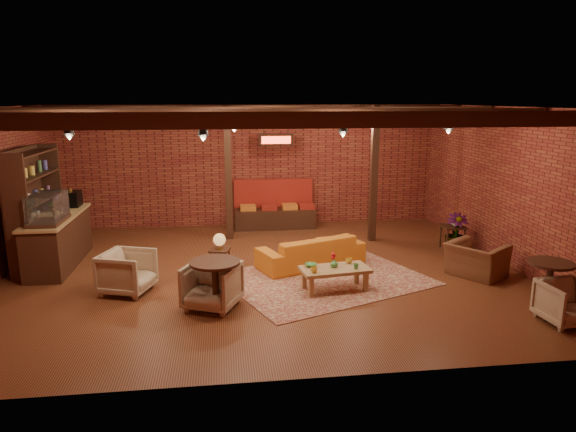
{
  "coord_description": "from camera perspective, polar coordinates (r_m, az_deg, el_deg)",
  "views": [
    {
      "loc": [
        -0.73,
        -9.61,
        3.37
      ],
      "look_at": [
        0.53,
        0.2,
        1.08
      ],
      "focal_mm": 32.0,
      "sensor_mm": 36.0,
      "label": 1
    }
  ],
  "objects": [
    {
      "name": "rug",
      "position": [
        9.86,
        4.17,
        -6.97
      ],
      "size": [
        4.33,
        3.88,
        0.01
      ],
      "primitive_type": "cube",
      "rotation": [
        0.0,
        0.0,
        0.39
      ],
      "color": "maroon",
      "rests_on": "floor"
    },
    {
      "name": "post_left",
      "position": [
        12.34,
        -6.65,
        4.69
      ],
      "size": [
        0.16,
        0.16,
        3.2
      ],
      "primitive_type": "cube",
      "color": "black",
      "rests_on": "ground"
    },
    {
      "name": "round_table_right",
      "position": [
        9.24,
        27.05,
        -6.19
      ],
      "size": [
        0.71,
        0.71,
        0.83
      ],
      "color": "black",
      "rests_on": "floor"
    },
    {
      "name": "armchair_right",
      "position": [
        10.52,
        20.24,
        -4.0
      ],
      "size": [
        1.1,
        1.19,
        0.87
      ],
      "primitive_type": "imported",
      "rotation": [
        0.0,
        0.0,
        2.18
      ],
      "color": "brown",
      "rests_on": "floor"
    },
    {
      "name": "plant_counter",
      "position": [
        11.5,
        -23.69,
        1.14
      ],
      "size": [
        0.35,
        0.39,
        0.3
      ],
      "primitive_type": "imported",
      "color": "#337F33",
      "rests_on": "service_counter"
    },
    {
      "name": "wall_right",
      "position": [
        11.33,
        23.21,
        2.98
      ],
      "size": [
        0.02,
        8.0,
        3.2
      ],
      "primitive_type": "cube",
      "color": "maroon",
      "rests_on": "ground"
    },
    {
      "name": "service_sign",
      "position": [
        12.82,
        -1.35,
        8.45
      ],
      "size": [
        0.86,
        0.06,
        0.3
      ],
      "primitive_type": "cube",
      "color": "#F23718",
      "rests_on": "ceiling"
    },
    {
      "name": "armchair_b",
      "position": [
        8.51,
        -8.45,
        -7.45
      ],
      "size": [
        1.04,
        1.02,
        0.83
      ],
      "primitive_type": "imported",
      "rotation": [
        0.0,
        0.0,
        -0.42
      ],
      "color": "beige",
      "rests_on": "floor"
    },
    {
      "name": "ceiling",
      "position": [
        9.64,
        -3.03,
        11.99
      ],
      "size": [
        10.0,
        8.0,
        0.02
      ],
      "primitive_type": "cube",
      "color": "black",
      "rests_on": "wall_back"
    },
    {
      "name": "ceiling_spotlights",
      "position": [
        9.66,
        -3.01,
        9.97
      ],
      "size": [
        6.4,
        4.4,
        0.28
      ],
      "primitive_type": null,
      "color": "black",
      "rests_on": "ceiling"
    },
    {
      "name": "wall_front",
      "position": [
        5.93,
        0.1,
        -4.34
      ],
      "size": [
        10.0,
        0.02,
        3.2
      ],
      "primitive_type": "cube",
      "color": "maroon",
      "rests_on": "ground"
    },
    {
      "name": "wall_back",
      "position": [
        13.75,
        -4.23,
        5.59
      ],
      "size": [
        10.0,
        0.02,
        3.2
      ],
      "primitive_type": "cube",
      "color": "maroon",
      "rests_on": "ground"
    },
    {
      "name": "floor",
      "position": [
        10.21,
        -2.82,
        -6.26
      ],
      "size": [
        10.0,
        10.0,
        0.0
      ],
      "primitive_type": "plane",
      "color": "#391B0E",
      "rests_on": "ground"
    },
    {
      "name": "shelving_hutch",
      "position": [
        11.56,
        -26.19,
        0.85
      ],
      "size": [
        0.52,
        2.0,
        2.4
      ],
      "primitive_type": null,
      "color": "black",
      "rests_on": "ground"
    },
    {
      "name": "ceiling_pipe",
      "position": [
        11.25,
        -3.64,
        10.34
      ],
      "size": [
        9.6,
        0.12,
        0.12
      ],
      "primitive_type": "cylinder",
      "rotation": [
        0.0,
        1.57,
        0.0
      ],
      "color": "black",
      "rests_on": "ceiling"
    },
    {
      "name": "banquette",
      "position": [
        13.54,
        -1.51,
        0.78
      ],
      "size": [
        2.1,
        0.7,
        1.0
      ],
      "primitive_type": null,
      "color": "maroon",
      "rests_on": "ground"
    },
    {
      "name": "sofa",
      "position": [
        10.5,
        2.55,
        -3.89
      ],
      "size": [
        2.34,
        1.59,
        0.64
      ],
      "primitive_type": "imported",
      "rotation": [
        0.0,
        0.0,
        3.52
      ],
      "color": "orange",
      "rests_on": "floor"
    },
    {
      "name": "side_table_book",
      "position": [
        12.17,
        17.86,
        -1.21
      ],
      "size": [
        0.51,
        0.51,
        0.58
      ],
      "rotation": [
        0.0,
        0.0,
        -0.03
      ],
      "color": "black",
      "rests_on": "floor"
    },
    {
      "name": "service_counter",
      "position": [
        11.43,
        -24.25,
        -1.15
      ],
      "size": [
        0.8,
        2.5,
        1.6
      ],
      "primitive_type": null,
      "color": "black",
      "rests_on": "ground"
    },
    {
      "name": "coffee_table",
      "position": [
        9.21,
        5.14,
        -6.03
      ],
      "size": [
        1.29,
        0.76,
        0.67
      ],
      "rotation": [
        0.0,
        0.0,
        0.13
      ],
      "color": "#A2764B",
      "rests_on": "floor"
    },
    {
      "name": "round_table_left",
      "position": [
        8.32,
        -8.08,
        -6.77
      ],
      "size": [
        0.81,
        0.81,
        0.84
      ],
      "color": "black",
      "rests_on": "floor"
    },
    {
      "name": "post_right",
      "position": [
        12.27,
        9.52,
        4.54
      ],
      "size": [
        0.16,
        0.16,
        3.2
      ],
      "primitive_type": "cube",
      "color": "black",
      "rests_on": "ground"
    },
    {
      "name": "ceiling_beams",
      "position": [
        9.65,
        -3.02,
        11.28
      ],
      "size": [
        9.8,
        6.4,
        0.22
      ],
      "primitive_type": null,
      "color": "black",
      "rests_on": "ceiling"
    },
    {
      "name": "side_table_lamp",
      "position": [
        10.18,
        -7.62,
        -2.95
      ],
      "size": [
        0.45,
        0.45,
        0.77
      ],
      "rotation": [
        0.0,
        0.0,
        -0.26
      ],
      "color": "black",
      "rests_on": "floor"
    },
    {
      "name": "armchair_a",
      "position": [
        9.49,
        -17.44,
        -5.75
      ],
      "size": [
        0.98,
        1.01,
        0.83
      ],
      "primitive_type": "imported",
      "rotation": [
        0.0,
        0.0,
        1.24
      ],
      "color": "beige",
      "rests_on": "floor"
    },
    {
      "name": "plant_tall",
      "position": [
        11.86,
        18.46,
        2.3
      ],
      "size": [
        1.64,
        1.64,
        2.6
      ],
      "primitive_type": "imported",
      "rotation": [
        0.0,
        0.0,
        -0.13
      ],
      "color": "#4C7F4C",
      "rests_on": "floor"
    },
    {
      "name": "armchair_far",
      "position": [
        8.95,
        28.57,
        -8.28
      ],
      "size": [
        0.75,
        0.71,
        0.72
      ],
      "primitive_type": "imported",
      "rotation": [
        0.0,
        0.0,
        0.08
      ],
      "color": "beige",
      "rests_on": "floor"
    }
  ]
}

